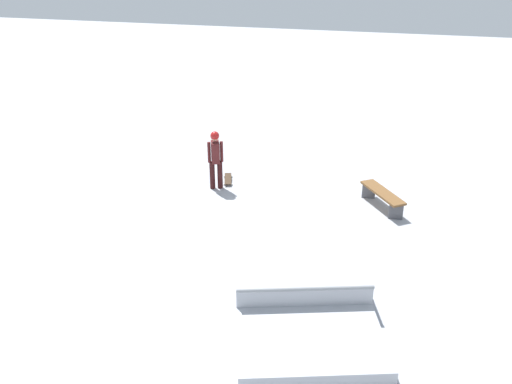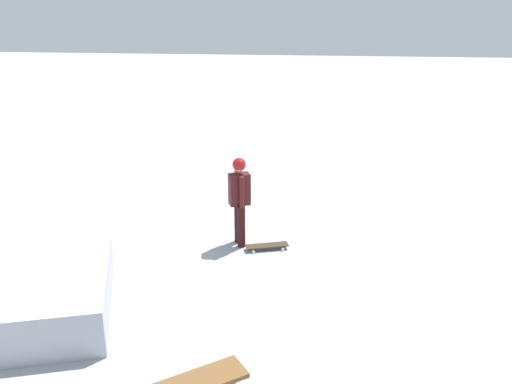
% 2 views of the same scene
% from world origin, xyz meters
% --- Properties ---
extents(ground_plane, '(60.00, 60.00, 0.00)m').
position_xyz_m(ground_plane, '(0.00, 0.00, 0.00)').
color(ground_plane, '#A8AAB2').
extents(skate_ramp, '(5.91, 4.00, 0.74)m').
position_xyz_m(skate_ramp, '(1.19, 1.24, 0.32)').
color(skate_ramp, '#B0B3BB').
rests_on(skate_ramp, ground).
extents(skater, '(0.43, 0.41, 1.73)m').
position_xyz_m(skater, '(-2.74, -1.76, 1.01)').
color(skater, black).
rests_on(skater, ground).
extents(skateboard, '(0.82, 0.42, 0.09)m').
position_xyz_m(skateboard, '(-3.27, -1.57, 0.08)').
color(skateboard, '#3F2D1E').
rests_on(skateboard, ground).
extents(park_bench, '(1.54, 1.24, 0.48)m').
position_xyz_m(park_bench, '(-2.59, 2.91, 0.36)').
color(park_bench, brown).
rests_on(park_bench, ground).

